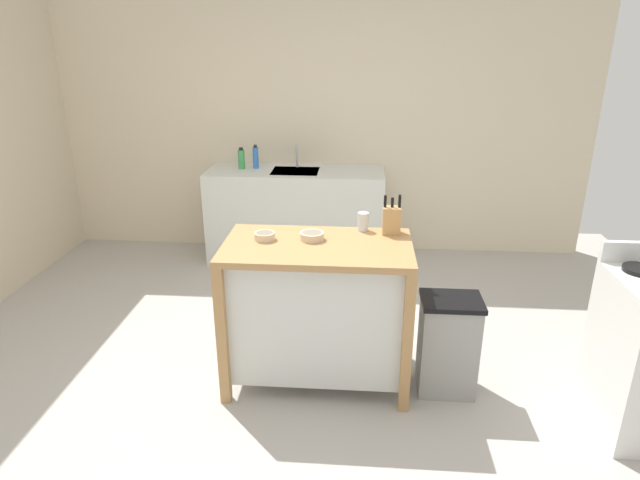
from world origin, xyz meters
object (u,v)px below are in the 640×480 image
at_px(knife_block, 392,220).
at_px(drinking_cup, 363,222).
at_px(sink_faucet, 297,156).
at_px(bowl_ceramic_wide, 312,236).
at_px(kitchen_island, 318,306).
at_px(bottle_spray_cleaner, 241,159).
at_px(bowl_ceramic_small, 265,236).
at_px(bottle_dish_soap, 256,157).
at_px(trash_bin, 448,345).

relative_size(knife_block, drinking_cup, 2.12).
xyz_separation_m(drinking_cup, sink_faucet, (-0.64, 1.90, 0.01)).
bearing_deg(bowl_ceramic_wide, knife_block, 17.32).
bearing_deg(kitchen_island, knife_block, 26.62).
distance_m(sink_faucet, bottle_spray_cleaner, 0.53).
bearing_deg(bowl_ceramic_small, bottle_spray_cleaner, 105.96).
relative_size(kitchen_island, bottle_spray_cleaner, 5.53).
height_order(knife_block, bowl_ceramic_small, knife_block).
xyz_separation_m(bottle_spray_cleaner, bottle_dish_soap, (0.13, 0.03, 0.01)).
height_order(bowl_ceramic_wide, trash_bin, bowl_ceramic_wide).
bearing_deg(bowl_ceramic_wide, bottle_dish_soap, 109.82).
xyz_separation_m(trash_bin, bottle_dish_soap, (-1.57, 2.16, 0.67)).
relative_size(bowl_ceramic_small, bottle_spray_cleaner, 0.61).
height_order(kitchen_island, drinking_cup, drinking_cup).
bearing_deg(bottle_dish_soap, sink_faucet, 11.14).
distance_m(knife_block, bowl_ceramic_small, 0.79).
xyz_separation_m(trash_bin, sink_faucet, (-1.18, 2.23, 0.68)).
bearing_deg(kitchen_island, bottle_spray_cleaner, 113.59).
distance_m(bowl_ceramic_wide, sink_faucet, 2.12).
bearing_deg(bottle_dish_soap, bowl_ceramic_small, -77.79).
xyz_separation_m(knife_block, bowl_ceramic_small, (-0.77, -0.17, -0.07)).
bearing_deg(bowl_ceramic_small, knife_block, 12.76).
bearing_deg(kitchen_island, bowl_ceramic_small, 171.52).
height_order(bowl_ceramic_wide, drinking_cup, drinking_cup).
bearing_deg(knife_block, bottle_dish_soap, 122.96).
distance_m(knife_block, sink_faucet, 2.10).
bearing_deg(sink_faucet, bowl_ceramic_wide, -80.89).
bearing_deg(kitchen_island, trash_bin, -5.05).
height_order(kitchen_island, bottle_spray_cleaner, bottle_spray_cleaner).
bearing_deg(bottle_dish_soap, bottle_spray_cleaner, -168.38).
distance_m(bowl_ceramic_wide, bottle_dish_soap, 2.14).
bearing_deg(knife_block, bottle_spray_cleaner, 126.17).
distance_m(kitchen_island, bottle_spray_cleaner, 2.29).
bearing_deg(bottle_dish_soap, knife_block, -57.04).
distance_m(trash_bin, bottle_spray_cleaner, 2.80).
distance_m(kitchen_island, trash_bin, 0.83).
xyz_separation_m(knife_block, bottle_dish_soap, (-1.21, 1.86, -0.02)).
bearing_deg(bottle_spray_cleaner, trash_bin, -51.36).
relative_size(bowl_ceramic_wide, sink_faucet, 0.66).
relative_size(drinking_cup, sink_faucet, 0.53).
bearing_deg(trash_bin, sink_faucet, 117.81).
distance_m(kitchen_island, bowl_ceramic_small, 0.54).
bearing_deg(trash_bin, kitchen_island, 174.95).
height_order(kitchen_island, sink_faucet, sink_faucet).
bearing_deg(bowl_ceramic_small, sink_faucet, 91.36).
bearing_deg(bottle_spray_cleaner, knife_block, -53.83).
relative_size(bowl_ceramic_wide, drinking_cup, 1.24).
bearing_deg(bowl_ceramic_wide, bottle_spray_cleaner, 113.40).
distance_m(kitchen_island, knife_block, 0.70).
distance_m(drinking_cup, sink_faucet, 2.01).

